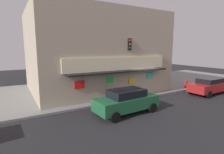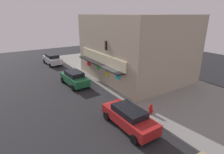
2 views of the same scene
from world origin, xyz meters
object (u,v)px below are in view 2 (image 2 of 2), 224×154
object	(u,v)px
traffic_light	(108,56)
parked_car_silver	(52,59)
potted_plant_by_doorway	(121,76)
fire_hydrant	(151,109)
trash_can	(129,88)
pedestrian	(106,69)
parked_car_green	(74,78)
parked_car_red	(129,117)
potted_plant_by_window	(109,75)

from	to	relation	value
traffic_light	parked_car_silver	world-z (taller)	traffic_light
potted_plant_by_doorway	parked_car_silver	xyz separation A→B (m)	(-12.13, -4.66, 0.18)
fire_hydrant	trash_can	world-z (taller)	trash_can
pedestrian	parked_car_green	size ratio (longest dim) A/B	0.40
parked_car_red	parked_car_silver	xyz separation A→B (m)	(-19.88, 0.08, 0.06)
parked_car_green	potted_plant_by_doorway	bearing A→B (deg)	69.47
trash_can	parked_car_green	xyz separation A→B (m)	(-5.05, -3.80, 0.24)
fire_hydrant	parked_car_green	world-z (taller)	parked_car_green
parked_car_green	parked_car_red	bearing A→B (deg)	1.52
traffic_light	fire_hydrant	distance (m)	7.67
fire_hydrant	potted_plant_by_doorway	bearing A→B (deg)	162.52
fire_hydrant	pedestrian	bearing A→B (deg)	170.13
trash_can	potted_plant_by_doorway	size ratio (longest dim) A/B	0.98
potted_plant_by_doorway	parked_car_green	world-z (taller)	parked_car_green
pedestrian	potted_plant_by_doorway	size ratio (longest dim) A/B	1.93
pedestrian	parked_car_silver	size ratio (longest dim) A/B	0.38
traffic_light	potted_plant_by_window	distance (m)	3.29
trash_can	potted_plant_by_window	size ratio (longest dim) A/B	0.93
parked_car_red	trash_can	bearing A→B (deg)	142.20
potted_plant_by_doorway	parked_car_red	distance (m)	9.08
parked_car_red	potted_plant_by_window	bearing A→B (deg)	156.96
parked_car_silver	potted_plant_by_doorway	bearing A→B (deg)	21.02
parked_car_red	parked_car_green	xyz separation A→B (m)	(-9.62, -0.26, 0.04)
pedestrian	parked_car_red	world-z (taller)	pedestrian
fire_hydrant	parked_car_green	distance (m)	9.70
potted_plant_by_window	parked_car_green	xyz separation A→B (m)	(-0.69, -4.05, 0.18)
traffic_light	fire_hydrant	xyz separation A→B (m)	(7.11, -0.41, -2.84)
pedestrian	parked_car_red	xyz separation A→B (m)	(10.07, -4.09, -0.32)
potted_plant_by_doorway	parked_car_green	bearing A→B (deg)	-110.53
potted_plant_by_doorway	potted_plant_by_window	world-z (taller)	potted_plant_by_window
traffic_light	parked_car_green	xyz separation A→B (m)	(-2.22, -3.06, -2.55)
fire_hydrant	potted_plant_by_window	bearing A→B (deg)	170.74
parked_car_silver	parked_car_green	bearing A→B (deg)	-1.85
trash_can	parked_car_red	bearing A→B (deg)	-37.80
fire_hydrant	parked_car_silver	xyz separation A→B (m)	(-19.59, -2.31, 0.30)
traffic_light	parked_car_green	world-z (taller)	traffic_light
potted_plant_by_window	parked_car_silver	xyz separation A→B (m)	(-10.96, -3.72, 0.20)
traffic_light	trash_can	world-z (taller)	traffic_light
trash_can	pedestrian	distance (m)	5.55
traffic_light	parked_car_red	size ratio (longest dim) A/B	1.10
fire_hydrant	parked_car_red	bearing A→B (deg)	-83.04
trash_can	parked_car_red	xyz separation A→B (m)	(4.57, -3.54, 0.20)
traffic_light	parked_car_red	world-z (taller)	traffic_light
pedestrian	potted_plant_by_window	size ratio (longest dim) A/B	1.84
pedestrian	potted_plant_by_window	distance (m)	1.27
potted_plant_by_window	parked_car_green	bearing A→B (deg)	-99.69
pedestrian	potted_plant_by_doorway	distance (m)	2.45
fire_hydrant	traffic_light	bearing A→B (deg)	176.68
trash_can	potted_plant_by_doorway	xyz separation A→B (m)	(-3.18, 1.19, 0.08)
pedestrian	parked_car_red	size ratio (longest dim) A/B	0.38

